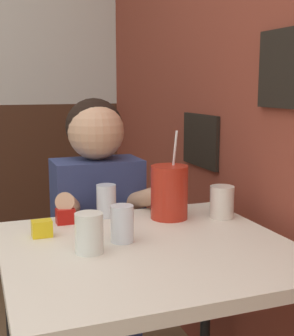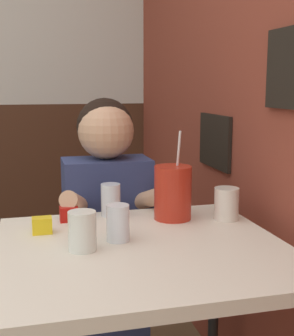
{
  "view_description": "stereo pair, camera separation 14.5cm",
  "coord_description": "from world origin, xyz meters",
  "views": [
    {
      "loc": [
        0.35,
        -0.78,
        1.23
      ],
      "look_at": [
        0.85,
        0.56,
        0.97
      ],
      "focal_mm": 50.0,
      "sensor_mm": 36.0,
      "label": 1
    },
    {
      "loc": [
        0.49,
        -0.83,
        1.23
      ],
      "look_at": [
        0.85,
        0.56,
        0.97
      ],
      "focal_mm": 50.0,
      "sensor_mm": 36.0,
      "label": 2
    }
  ],
  "objects": [
    {
      "name": "condiment_ketchup",
      "position": [
        0.62,
        0.7,
        0.8
      ],
      "size": [
        0.06,
        0.04,
        0.05
      ],
      "color": "#B7140F",
      "rests_on": "main_table"
    },
    {
      "name": "person_seated",
      "position": [
        0.79,
        0.96,
        0.64
      ],
      "size": [
        0.42,
        0.41,
        1.18
      ],
      "color": "navy",
      "rests_on": "ground_plane"
    },
    {
      "name": "brick_wall_right",
      "position": [
        1.32,
        1.17,
        1.35
      ],
      "size": [
        0.08,
        4.34,
        2.7
      ],
      "color": "brown",
      "rests_on": "ground_plane"
    },
    {
      "name": "glass_by_brick",
      "position": [
        0.76,
        0.74,
        0.83
      ],
      "size": [
        0.07,
        0.07,
        0.11
      ],
      "color": "silver",
      "rests_on": "main_table"
    },
    {
      "name": "glass_far_side",
      "position": [
        1.14,
        0.59,
        0.83
      ],
      "size": [
        0.08,
        0.08,
        0.11
      ],
      "color": "silver",
      "rests_on": "main_table"
    },
    {
      "name": "main_table",
      "position": [
        0.8,
        0.41,
        0.69
      ],
      "size": [
        0.81,
        0.77,
        0.78
      ],
      "color": "beige",
      "rests_on": "ground_plane"
    },
    {
      "name": "glass_center",
      "position": [
        0.63,
        0.41,
        0.83
      ],
      "size": [
        0.08,
        0.08,
        0.11
      ],
      "color": "silver",
      "rests_on": "main_table"
    },
    {
      "name": "glass_near_pitcher",
      "position": [
        0.74,
        0.47,
        0.83
      ],
      "size": [
        0.07,
        0.07,
        0.11
      ],
      "color": "silver",
      "rests_on": "main_table"
    },
    {
      "name": "condiment_mustard",
      "position": [
        0.53,
        0.59,
        0.8
      ],
      "size": [
        0.06,
        0.04,
        0.05
      ],
      "color": "yellow",
      "rests_on": "main_table"
    },
    {
      "name": "cocktail_pitcher",
      "position": [
        0.96,
        0.64,
        0.87
      ],
      "size": [
        0.13,
        0.13,
        0.3
      ],
      "color": "#B22819",
      "rests_on": "main_table"
    }
  ]
}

